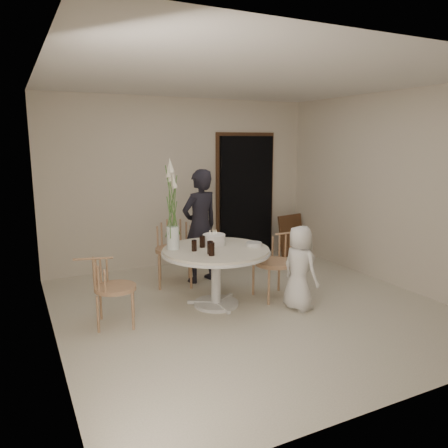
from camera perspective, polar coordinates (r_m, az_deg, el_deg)
name	(u,v)px	position (r m, az deg, el deg)	size (l,w,h in m)	color
ground	(250,307)	(5.50, 3.46, -10.78)	(4.50, 4.50, 0.00)	silver
room_shell	(252,176)	(5.13, 3.67, 6.29)	(4.50, 4.50, 4.50)	silver
doorway	(246,197)	(7.65, 2.89, 3.51)	(1.00, 0.10, 2.10)	black
door_trim	(245,194)	(7.67, 2.75, 3.99)	(1.12, 0.03, 2.22)	brown
table	(216,257)	(5.36, -1.05, -4.40)	(1.33, 1.33, 0.73)	silver
picture_frame	(291,235)	(7.88, 8.77, -1.45)	(0.55, 0.04, 0.73)	brown
chair_far	(174,241)	(6.31, -6.52, -2.19)	(0.63, 0.66, 0.94)	tan
chair_right	(283,255)	(5.74, 7.66, -4.03)	(0.53, 0.50, 0.87)	tan
chair_left	(105,281)	(4.99, -15.34, -7.21)	(0.54, 0.51, 0.79)	tan
girl	(200,226)	(6.27, -3.14, -0.28)	(0.60, 0.39, 1.63)	black
boy	(300,268)	(5.35, 9.85, -5.68)	(0.51, 0.33, 1.04)	white
birthday_cake	(214,240)	(5.50, -1.31, -2.05)	(0.28, 0.28, 0.19)	white
cola_tumbler_a	(210,248)	(5.07, -1.81, -3.09)	(0.07, 0.07, 0.15)	black
cola_tumbler_b	(212,249)	(5.00, -1.63, -3.29)	(0.07, 0.07, 0.15)	black
cola_tumbler_c	(194,246)	(5.21, -3.92, -2.83)	(0.06, 0.06, 0.13)	black
cola_tumbler_d	(202,242)	(5.38, -2.86, -2.32)	(0.07, 0.07, 0.14)	black
plate_stack	(254,244)	(5.46, 3.93, -2.65)	(0.20, 0.20, 0.05)	silver
flower_vase	(172,212)	(5.25, -6.78, 1.61)	(0.15, 0.15, 1.11)	white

